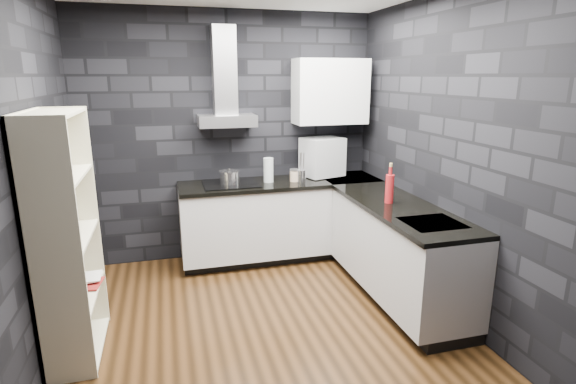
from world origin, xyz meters
name	(u,v)px	position (x,y,z in m)	size (l,w,h in m)	color
ground	(262,322)	(0.00, 0.00, 0.00)	(3.20, 3.20, 0.00)	#3F2612
wall_back	(230,138)	(0.00, 1.62, 1.35)	(3.20, 0.05, 2.70)	black
wall_front	(337,236)	(0.00, -1.62, 1.35)	(3.20, 0.05, 2.70)	black
wall_left	(26,178)	(-1.62, 0.00, 1.35)	(0.05, 3.20, 2.70)	black
wall_right	(444,156)	(1.62, 0.00, 1.35)	(0.05, 3.20, 2.70)	black
toekick_back	(280,252)	(0.50, 1.34, 0.05)	(2.18, 0.50, 0.10)	black
toekick_right	(399,291)	(1.34, 0.10, 0.05)	(0.50, 1.78, 0.10)	black
counter_back_cab	(281,218)	(0.50, 1.30, 0.48)	(2.20, 0.60, 0.76)	silver
counter_right_cab	(398,249)	(1.30, 0.10, 0.48)	(0.60, 1.80, 0.76)	silver
counter_back_top	(281,183)	(0.50, 1.29, 0.88)	(2.20, 0.62, 0.04)	black
counter_right_top	(400,207)	(1.29, 0.10, 0.88)	(0.62, 1.80, 0.04)	black
counter_corner_top	(348,179)	(1.30, 1.30, 0.88)	(0.62, 0.62, 0.04)	black
hood_body	(227,121)	(-0.05, 1.43, 1.56)	(0.60, 0.34, 0.12)	silver
hood_chimney	(224,71)	(-0.05, 1.50, 2.07)	(0.24, 0.20, 0.90)	silver
upper_cabinet	(330,92)	(1.10, 1.43, 1.85)	(0.80, 0.35, 0.70)	silver
cooktop	(231,184)	(-0.05, 1.30, 0.91)	(0.58, 0.50, 0.01)	black
sink_rim	(432,223)	(1.30, -0.40, 0.89)	(0.44, 0.40, 0.01)	silver
pot	(230,178)	(-0.06, 1.30, 0.97)	(0.20, 0.20, 0.12)	silver
glass_vase	(268,170)	(0.36, 1.30, 1.03)	(0.11, 0.11, 0.26)	silver
storage_jar	(294,176)	(0.64, 1.26, 0.96)	(0.10, 0.10, 0.12)	tan
utensil_crock	(301,176)	(0.71, 1.22, 0.96)	(0.10, 0.10, 0.13)	silver
appliance_garage	(322,157)	(1.02, 1.42, 1.12)	(0.43, 0.34, 0.43)	#B8BCC0
red_bottle	(389,189)	(1.24, 0.20, 1.03)	(0.08, 0.08, 0.26)	maroon
bookshelf	(66,238)	(-1.42, -0.02, 0.90)	(0.34, 0.80, 1.80)	beige
fruit_bowl	(62,239)	(-1.42, -0.13, 0.94)	(0.19, 0.19, 0.05)	white
book_red	(76,272)	(-1.41, 0.12, 0.57)	(0.17, 0.02, 0.23)	maroon
book_second	(79,267)	(-1.40, 0.17, 0.59)	(0.15, 0.02, 0.21)	#B2B2B2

